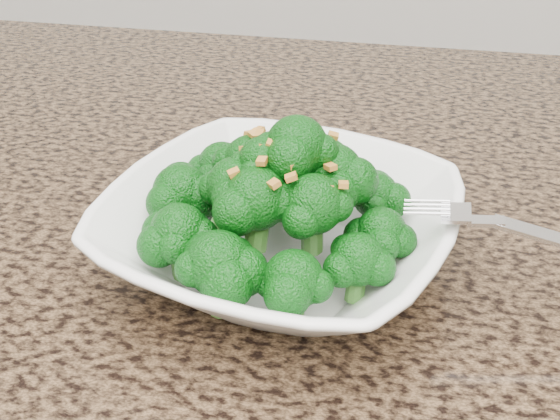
# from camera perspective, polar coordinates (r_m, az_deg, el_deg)

# --- Properties ---
(granite_counter) EXTENTS (1.64, 1.04, 0.03)m
(granite_counter) POSITION_cam_1_polar(r_m,az_deg,el_deg) (0.58, -14.23, -3.73)
(granite_counter) COLOR brown
(granite_counter) RESTS_ON cabinet
(bowl) EXTENTS (0.30, 0.30, 0.06)m
(bowl) POSITION_cam_1_polar(r_m,az_deg,el_deg) (0.51, -0.00, -1.84)
(bowl) COLOR white
(bowl) RESTS_ON granite_counter
(broccoli_pile) EXTENTS (0.22, 0.22, 0.08)m
(broccoli_pile) POSITION_cam_1_polar(r_m,az_deg,el_deg) (0.48, 0.00, 4.99)
(broccoli_pile) COLOR #084D0B
(broccoli_pile) RESTS_ON bowl
(garlic_topping) EXTENTS (0.13, 0.13, 0.01)m
(garlic_topping) POSITION_cam_1_polar(r_m,az_deg,el_deg) (0.46, 0.00, 9.51)
(garlic_topping) COLOR #C78530
(garlic_topping) RESTS_ON broccoli_pile
(fork) EXTENTS (0.19, 0.03, 0.01)m
(fork) POSITION_cam_1_polar(r_m,az_deg,el_deg) (0.48, 16.90, -0.97)
(fork) COLOR silver
(fork) RESTS_ON bowl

